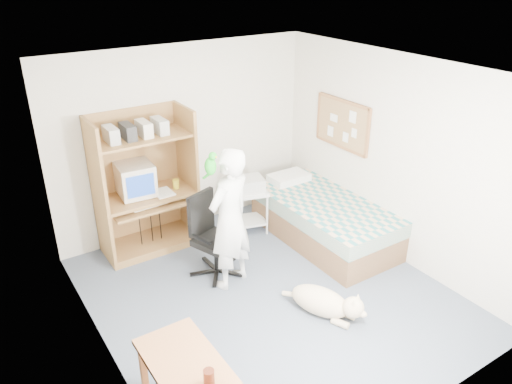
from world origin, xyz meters
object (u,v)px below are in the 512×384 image
(bed, at_px, (323,220))
(printer_cart, at_px, (247,204))
(computer_hutch, at_px, (145,188))
(dog, at_px, (325,302))
(office_chair, at_px, (213,246))
(person, at_px, (230,219))

(bed, distance_m, printer_cart, 1.04)
(computer_hutch, distance_m, dog, 2.63)
(bed, bearing_deg, computer_hutch, 150.71)
(office_chair, relative_size, person, 0.60)
(printer_cart, bearing_deg, computer_hutch, 179.17)
(dog, bearing_deg, person, 93.02)
(bed, xyz_separation_m, person, (-1.54, -0.18, 0.54))
(computer_hutch, distance_m, office_chair, 1.17)
(office_chair, bearing_deg, dog, -85.67)
(bed, distance_m, dog, 1.59)
(computer_hutch, height_order, dog, computer_hutch)
(computer_hutch, bearing_deg, printer_cart, -16.59)
(computer_hutch, relative_size, office_chair, 1.80)
(office_chair, height_order, printer_cart, office_chair)
(person, bearing_deg, bed, 166.82)
(computer_hutch, height_order, office_chair, computer_hutch)
(computer_hutch, relative_size, dog, 1.95)
(person, height_order, dog, person)
(computer_hutch, distance_m, printer_cart, 1.39)
(person, xyz_separation_m, dog, (0.53, -1.05, -0.67))
(office_chair, distance_m, printer_cart, 1.07)
(office_chair, xyz_separation_m, printer_cart, (0.88, 0.62, 0.05))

